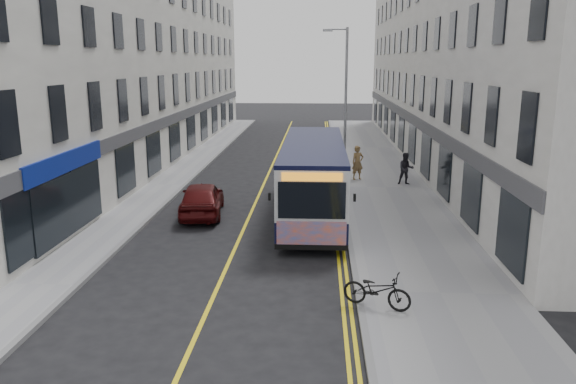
# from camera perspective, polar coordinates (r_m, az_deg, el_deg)

# --- Properties ---
(ground) EXTENTS (140.00, 140.00, 0.00)m
(ground) POSITION_cam_1_polar(r_m,az_deg,el_deg) (17.30, -6.63, -8.43)
(ground) COLOR black
(ground) RESTS_ON ground
(pavement_east) EXTENTS (4.50, 64.00, 0.12)m
(pavement_east) POSITION_cam_1_polar(r_m,az_deg,el_deg) (28.74, 9.85, 0.38)
(pavement_east) COLOR gray
(pavement_east) RESTS_ON ground
(pavement_west) EXTENTS (2.00, 64.00, 0.12)m
(pavement_west) POSITION_cam_1_polar(r_m,az_deg,el_deg) (29.59, -12.33, 0.64)
(pavement_west) COLOR gray
(pavement_west) RESTS_ON ground
(kerb_east) EXTENTS (0.18, 64.00, 0.13)m
(kerb_east) POSITION_cam_1_polar(r_m,az_deg,el_deg) (28.56, 5.36, 0.45)
(kerb_east) COLOR slate
(kerb_east) RESTS_ON ground
(kerb_west) EXTENTS (0.18, 64.00, 0.13)m
(kerb_west) POSITION_cam_1_polar(r_m,az_deg,el_deg) (29.34, -10.44, 0.63)
(kerb_west) COLOR slate
(kerb_west) RESTS_ON ground
(road_centre_line) EXTENTS (0.12, 64.00, 0.01)m
(road_centre_line) POSITION_cam_1_polar(r_m,az_deg,el_deg) (28.69, -2.65, 0.43)
(road_centre_line) COLOR yellow
(road_centre_line) RESTS_ON ground
(road_dbl_yellow_inner) EXTENTS (0.10, 64.00, 0.01)m
(road_dbl_yellow_inner) POSITION_cam_1_polar(r_m,az_deg,el_deg) (28.56, 4.46, 0.34)
(road_dbl_yellow_inner) COLOR yellow
(road_dbl_yellow_inner) RESTS_ON ground
(road_dbl_yellow_outer) EXTENTS (0.10, 64.00, 0.01)m
(road_dbl_yellow_outer) POSITION_cam_1_polar(r_m,az_deg,el_deg) (28.56, 4.86, 0.34)
(road_dbl_yellow_outer) COLOR yellow
(road_dbl_yellow_outer) RESTS_ON ground
(terrace_east) EXTENTS (6.00, 46.00, 13.00)m
(terrace_east) POSITION_cam_1_polar(r_m,az_deg,el_deg) (37.84, 16.78, 12.91)
(terrace_east) COLOR silver
(terrace_east) RESTS_ON ground
(terrace_west) EXTENTS (6.00, 46.00, 13.00)m
(terrace_west) POSITION_cam_1_polar(r_m,az_deg,el_deg) (38.69, -15.11, 13.01)
(terrace_west) COLOR white
(terrace_west) RESTS_ON ground
(streetlamp) EXTENTS (1.32, 0.18, 8.00)m
(streetlamp) POSITION_cam_1_polar(r_m,az_deg,el_deg) (29.93, 5.73, 9.39)
(streetlamp) COLOR gray
(streetlamp) RESTS_ON ground
(city_bus) EXTENTS (2.50, 10.68, 3.10)m
(city_bus) POSITION_cam_1_polar(r_m,az_deg,el_deg) (23.25, 2.59, 1.66)
(city_bus) COLOR black
(city_bus) RESTS_ON ground
(bicycle) EXTENTS (1.91, 1.28, 0.95)m
(bicycle) POSITION_cam_1_polar(r_m,az_deg,el_deg) (14.84, 9.03, -9.80)
(bicycle) COLOR black
(bicycle) RESTS_ON pavement_east
(pedestrian_near) EXTENTS (0.77, 0.64, 1.81)m
(pedestrian_near) POSITION_cam_1_polar(r_m,az_deg,el_deg) (30.21, 7.09, 2.97)
(pedestrian_near) COLOR brown
(pedestrian_near) RESTS_ON pavement_east
(pedestrian_far) EXTENTS (0.81, 0.64, 1.64)m
(pedestrian_far) POSITION_cam_1_polar(r_m,az_deg,el_deg) (29.38, 11.89, 2.33)
(pedestrian_far) COLOR black
(pedestrian_far) RESTS_ON pavement_east
(car_white) EXTENTS (1.61, 4.55, 1.50)m
(car_white) POSITION_cam_1_polar(r_m,az_deg,el_deg) (38.68, 1.54, 4.90)
(car_white) COLOR silver
(car_white) RESTS_ON ground
(car_maroon) EXTENTS (2.15, 4.36, 1.43)m
(car_maroon) POSITION_cam_1_polar(r_m,az_deg,el_deg) (23.73, -8.75, -0.67)
(car_maroon) COLOR #4B0C0D
(car_maroon) RESTS_ON ground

